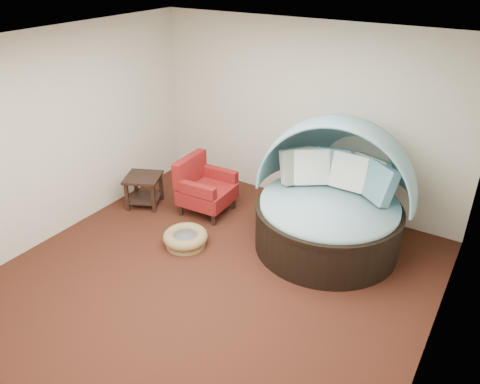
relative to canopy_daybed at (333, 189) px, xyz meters
The scene contains 10 objects.
floor 1.95m from the canopy_daybed, 120.35° to the right, with size 5.00×5.00×0.00m, color #411E12.
wall_back 1.44m from the canopy_daybed, 132.22° to the left, with size 5.00×5.00×0.00m, color beige.
wall_front 4.16m from the canopy_daybed, 102.48° to the right, with size 5.00×5.00×0.00m, color beige.
wall_left 3.76m from the canopy_daybed, 155.85° to the right, with size 5.00×5.00×0.00m, color beige.
wall_right 2.29m from the canopy_daybed, 43.34° to the right, with size 5.00×5.00×0.00m, color beige.
ceiling 2.64m from the canopy_daybed, 120.35° to the right, with size 5.00×5.00×0.00m, color white.
canopy_daybed is the anchor object (origin of this frame).
pet_basket 2.10m from the canopy_daybed, 145.87° to the right, with size 0.81×0.81×0.21m.
red_armchair 2.03m from the canopy_daybed, behind, with size 0.77×0.78×0.87m.
side_table 2.98m from the canopy_daybed, 169.49° to the right, with size 0.70×0.70×0.50m.
Camera 1 is at (2.74, -3.77, 3.67)m, focal length 35.00 mm.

